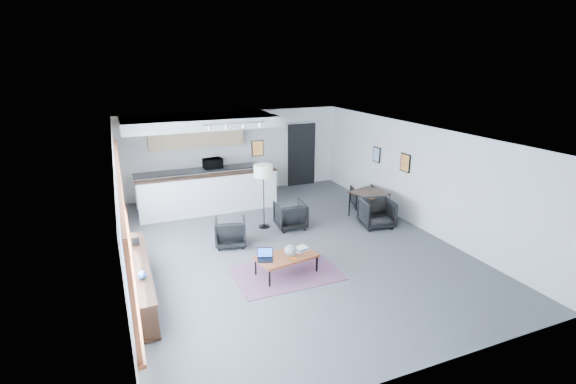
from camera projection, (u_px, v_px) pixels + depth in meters
name	position (u px, v px, depth m)	size (l,w,h in m)	color
room	(288.00, 191.00, 9.30)	(7.02, 9.02, 2.62)	#4B4B4D
window	(123.00, 220.00, 7.20)	(0.10, 5.95, 1.66)	#8CBFFF
console	(141.00, 281.00, 7.47)	(0.35, 3.00, 0.80)	black
kitchenette	(201.00, 158.00, 12.11)	(4.20, 1.96, 2.60)	white
doorway	(301.00, 154.00, 14.10)	(1.10, 0.12, 2.15)	black
track_light	(234.00, 125.00, 10.65)	(1.60, 0.07, 0.15)	silver
wall_art_lower	(405.00, 163.00, 10.85)	(0.03, 0.38, 0.48)	black
wall_art_upper	(377.00, 155.00, 12.01)	(0.03, 0.34, 0.44)	black
kilim_rug	(286.00, 273.00, 8.39)	(2.07, 1.41, 0.01)	#5A3347
coffee_table	(286.00, 257.00, 8.28)	(1.29, 0.84, 0.39)	brown
laptop	(265.00, 256.00, 8.12)	(0.36, 0.33, 0.22)	black
ceramic_pot	(291.00, 251.00, 8.22)	(0.25, 0.25, 0.25)	gray
book_stack	(301.00, 249.00, 8.49)	(0.33, 0.30, 0.09)	silver
coaster	(294.00, 258.00, 8.15)	(0.12, 0.12, 0.01)	#E5590C
armchair_left	(230.00, 231.00, 9.58)	(0.69, 0.64, 0.71)	black
armchair_right	(290.00, 214.00, 10.57)	(0.72, 0.67, 0.74)	black
floor_lamp	(263.00, 173.00, 10.29)	(0.48, 0.48, 1.65)	black
dining_table	(370.00, 194.00, 11.24)	(1.04, 1.04, 0.70)	black
dining_chair_near	(377.00, 214.00, 10.68)	(0.66, 0.62, 0.68)	black
dining_chair_far	(364.00, 198.00, 12.05)	(0.57, 0.53, 0.58)	black
microwave	(213.00, 162.00, 12.73)	(0.55, 0.31, 0.37)	black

